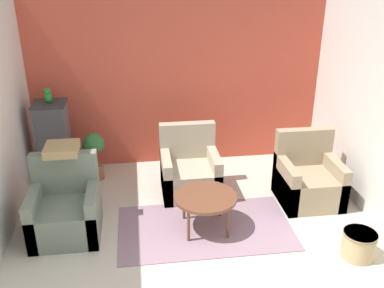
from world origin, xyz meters
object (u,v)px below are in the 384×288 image
at_px(coffee_table, 206,199).
at_px(parrot, 48,96).
at_px(armchair_left, 66,211).
at_px(armchair_middle, 190,173).
at_px(birdcage, 55,145).
at_px(armchair_right, 308,180).
at_px(potted_plant, 94,151).
at_px(wicker_basket, 359,244).

relative_size(coffee_table, parrot, 3.35).
xyz_separation_m(armchair_left, parrot, (-0.29, 1.33, 1.02)).
bearing_deg(armchair_middle, birdcage, 163.61).
xyz_separation_m(armchair_right, parrot, (-3.41, 0.99, 1.02)).
height_order(armchair_left, armchair_right, same).
bearing_deg(armchair_right, potted_plant, 160.67).
bearing_deg(potted_plant, wicker_basket, -36.94).
bearing_deg(armchair_left, coffee_table, -4.79).
bearing_deg(wicker_basket, coffee_table, 154.50).
bearing_deg(birdcage, parrot, 90.00).
xyz_separation_m(armchair_right, potted_plant, (-2.88, 1.01, 0.15)).
bearing_deg(wicker_basket, birdcage, 147.73).
bearing_deg(coffee_table, armchair_right, 18.02).
bearing_deg(armchair_middle, armchair_right, -15.84).
bearing_deg(potted_plant, coffee_table, -46.70).
bearing_deg(parrot, wicker_basket, -32.29).
relative_size(parrot, wicker_basket, 0.60).
relative_size(armchair_left, armchair_middle, 1.00).
bearing_deg(armchair_left, wicker_basket, -15.45).
height_order(armchair_left, parrot, parrot).
relative_size(parrot, potted_plant, 0.31).
height_order(parrot, potted_plant, parrot).
distance_m(armchair_middle, potted_plant, 1.46).
relative_size(birdcage, wicker_basket, 3.25).
xyz_separation_m(coffee_table, wicker_basket, (1.58, -0.75, -0.25)).
bearing_deg(wicker_basket, parrot, 147.71).
bearing_deg(armchair_middle, coffee_table, -85.72).
height_order(armchair_right, armchair_middle, same).
xyz_separation_m(armchair_right, armchair_middle, (-1.54, 0.44, 0.00)).
distance_m(birdcage, wicker_basket, 4.18).
relative_size(coffee_table, armchair_middle, 0.80).
height_order(coffee_table, potted_plant, potted_plant).
xyz_separation_m(armchair_right, birdcage, (-3.41, 0.99, 0.30)).
xyz_separation_m(armchair_left, potted_plant, (0.24, 1.35, 0.15)).
bearing_deg(armchair_middle, potted_plant, 156.82).
height_order(coffee_table, wicker_basket, coffee_table).
xyz_separation_m(armchair_middle, wicker_basket, (1.65, -1.67, -0.13)).
relative_size(armchair_middle, parrot, 4.18).
distance_m(armchair_middle, parrot, 2.20).
bearing_deg(coffee_table, birdcage, 142.86).
height_order(potted_plant, wicker_basket, potted_plant).
height_order(coffee_table, birdcage, birdcage).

